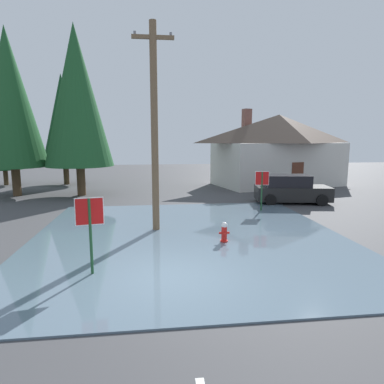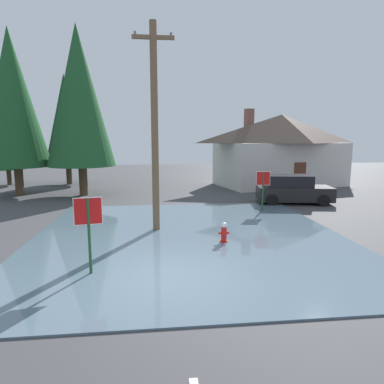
# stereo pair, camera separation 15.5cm
# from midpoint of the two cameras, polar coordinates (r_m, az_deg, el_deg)

# --- Properties ---
(ground_plane) EXTENTS (80.00, 80.00, 0.10)m
(ground_plane) POSITION_cam_midpoint_polar(r_m,az_deg,el_deg) (9.34, -3.78, -14.82)
(ground_plane) COLOR #424244
(flood_puddle) EXTENTS (11.72, 12.39, 0.05)m
(flood_puddle) POSITION_cam_midpoint_polar(r_m,az_deg,el_deg) (12.91, -0.88, -7.58)
(flood_puddle) COLOR slate
(flood_puddle) RESTS_ON ground
(lane_stop_bar) EXTENTS (3.89, 0.42, 0.01)m
(lane_stop_bar) POSITION_cam_midpoint_polar(r_m,az_deg,el_deg) (8.24, 0.72, -17.80)
(lane_stop_bar) COLOR silver
(lane_stop_bar) RESTS_ON ground
(stop_sign_near) EXTENTS (0.74, 0.16, 2.18)m
(stop_sign_near) POSITION_cam_midpoint_polar(r_m,az_deg,el_deg) (9.47, -17.44, -4.63)
(stop_sign_near) COLOR #1E4C28
(stop_sign_near) RESTS_ON ground
(fire_hydrant) EXTENTS (0.38, 0.33, 0.76)m
(fire_hydrant) POSITION_cam_midpoint_polar(r_m,az_deg,el_deg) (12.19, 5.14, -6.91)
(fire_hydrant) COLOR red
(fire_hydrant) RESTS_ON ground
(utility_pole) EXTENTS (1.60, 0.28, 8.09)m
(utility_pole) POSITION_cam_midpoint_polar(r_m,az_deg,el_deg) (13.42, -6.74, 11.13)
(utility_pole) COLOR brown
(utility_pole) RESTS_ON ground
(stop_sign_far) EXTENTS (0.70, 0.12, 2.08)m
(stop_sign_far) POSITION_cam_midpoint_polar(r_m,az_deg,el_deg) (17.44, 11.56, 1.49)
(stop_sign_far) COLOR #1E4C28
(stop_sign_far) RESTS_ON ground
(house) EXTENTS (11.24, 7.70, 6.01)m
(house) POSITION_cam_midpoint_polar(r_m,az_deg,el_deg) (27.76, 14.26, 7.12)
(house) COLOR beige
(house) RESTS_ON ground
(parked_car) EXTENTS (4.42, 2.51, 1.64)m
(parked_car) POSITION_cam_midpoint_polar(r_m,az_deg,el_deg) (20.30, 16.25, 0.39)
(parked_car) COLOR black
(parked_car) RESTS_ON ground
(pine_tree_tall_left) EXTENTS (4.33, 4.33, 10.81)m
(pine_tree_tall_left) POSITION_cam_midpoint_polar(r_m,az_deg,el_deg) (23.23, -19.22, 15.13)
(pine_tree_tall_left) COLOR #4C3823
(pine_tree_tall_left) RESTS_ON ground
(pine_tree_mid_left) EXTENTS (3.51, 3.51, 8.77)m
(pine_tree_mid_left) POSITION_cam_midpoint_polar(r_m,az_deg,el_deg) (29.20, -21.23, 11.33)
(pine_tree_mid_left) COLOR #4C3823
(pine_tree_mid_left) RESTS_ON ground
(pine_tree_short_left) EXTENTS (4.24, 4.24, 10.60)m
(pine_tree_short_left) POSITION_cam_midpoint_polar(r_m,az_deg,el_deg) (24.71, -28.80, 13.84)
(pine_tree_short_left) COLOR #4C3823
(pine_tree_short_left) RESTS_ON ground
(pine_tree_far_center) EXTENTS (2.80, 2.80, 7.01)m
(pine_tree_far_center) POSITION_cam_midpoint_polar(r_m,az_deg,el_deg) (30.80, -29.75, 8.68)
(pine_tree_far_center) COLOR #4C3823
(pine_tree_far_center) RESTS_ON ground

